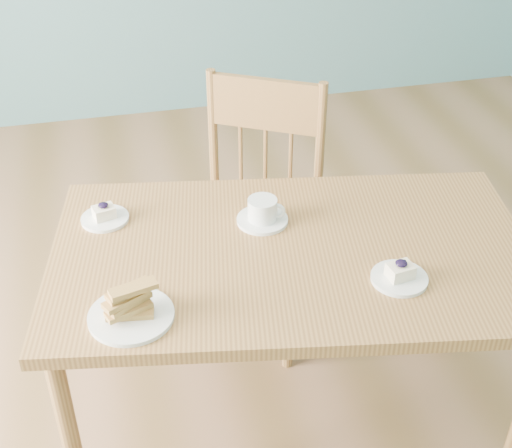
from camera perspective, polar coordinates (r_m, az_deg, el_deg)
name	(u,v)px	position (r m, az deg, el deg)	size (l,w,h in m)	color
room	(196,45)	(1.64, -4.79, 14.09)	(5.01, 5.01, 2.71)	#8E6242
dining_table	(291,270)	(2.05, 2.84, -3.66)	(1.47, 0.99, 0.73)	#9D6E3B
dining_chair	(255,214)	(2.57, -0.12, 0.81)	(0.59, 0.58, 0.96)	#9D6E3B
cheesecake_plate_near	(400,275)	(1.92, 11.42, -4.04)	(0.15, 0.15, 0.06)	silver
cheesecake_plate_far	(105,216)	(2.16, -12.02, 0.65)	(0.14, 0.14, 0.06)	silver
coffee_cup	(263,212)	(2.10, 0.55, 0.93)	(0.15, 0.15, 0.08)	silver
biscotti_plate	(130,308)	(1.79, -10.04, -6.61)	(0.21, 0.21, 0.10)	silver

